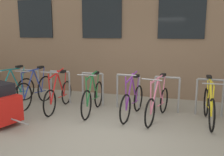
% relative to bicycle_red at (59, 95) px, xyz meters
% --- Properties ---
extents(ground_plane, '(42.00, 42.00, 0.00)m').
position_rel_bicycle_red_xyz_m(ground_plane, '(1.72, -1.28, -0.38)').
color(ground_plane, gray).
extents(bike_rack, '(6.64, 0.05, 0.91)m').
position_rel_bicycle_red_xyz_m(bike_rack, '(1.70, 0.62, 0.18)').
color(bike_rack, gray).
rests_on(bike_rack, ground).
extents(bicycle_red, '(0.44, 1.72, 1.09)m').
position_rel_bicycle_red_xyz_m(bicycle_red, '(0.00, 0.00, 0.00)').
color(bicycle_red, black).
rests_on(bicycle_red, ground).
extents(bicycle_green, '(0.44, 1.71, 1.06)m').
position_rel_bicycle_red_xyz_m(bicycle_green, '(0.94, 0.04, 0.01)').
color(bicycle_green, black).
rests_on(bicycle_green, ground).
extents(bicycle_blue, '(0.44, 1.78, 1.07)m').
position_rel_bicycle_red_xyz_m(bicycle_blue, '(-0.79, 0.10, 0.03)').
color(bicycle_blue, black).
rests_on(bicycle_blue, ground).
extents(bicycle_yellow, '(0.44, 1.67, 1.03)m').
position_rel_bicycle_red_xyz_m(bicycle_yellow, '(3.66, 0.15, 0.01)').
color(bicycle_yellow, black).
rests_on(bicycle_yellow, ground).
extents(bicycle_pink, '(0.48, 1.72, 1.05)m').
position_rel_bicycle_red_xyz_m(bicycle_pink, '(2.55, 0.04, -0.01)').
color(bicycle_pink, black).
rests_on(bicycle_pink, ground).
extents(bicycle_purple, '(0.44, 1.63, 1.11)m').
position_rel_bicycle_red_xyz_m(bicycle_purple, '(1.95, 0.04, 0.00)').
color(bicycle_purple, black).
rests_on(bicycle_purple, ground).
extents(bicycle_teal, '(0.48, 1.63, 1.07)m').
position_rel_bicycle_red_xyz_m(bicycle_teal, '(-1.49, 0.04, 0.00)').
color(bicycle_teal, black).
rests_on(bicycle_teal, ground).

